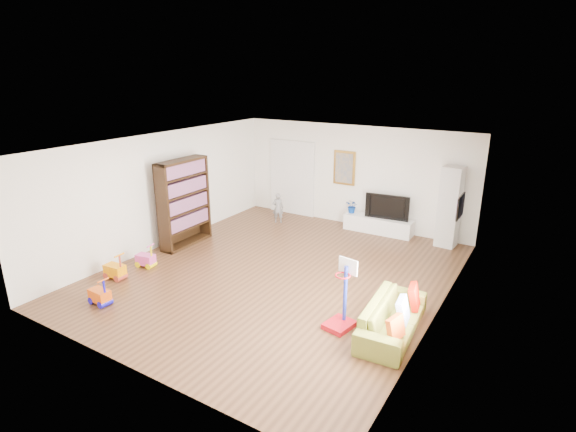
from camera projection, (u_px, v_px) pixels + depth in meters
The scene contains 25 objects.
floor at pixel (278, 273), 9.41m from camera, with size 6.50×7.50×0.00m, color brown.
ceiling at pixel (277, 144), 8.57m from camera, with size 6.50×7.50×0.00m, color white.
wall_back at pixel (353, 176), 12.03m from camera, with size 6.50×0.00×2.70m, color white.
wall_front at pixel (125, 284), 5.95m from camera, with size 6.50×0.00×2.70m, color white.
wall_left at pixel (162, 190), 10.61m from camera, with size 0.00×7.50×2.70m, color silver.
wall_right at pixel (444, 243), 7.37m from camera, with size 0.00×7.50×2.70m, color white.
navy_accent at pixel (464, 194), 8.36m from camera, with size 0.01×3.20×1.70m, color black.
olive_wainscot at pixel (455, 261), 8.78m from camera, with size 0.01×3.20×1.00m, color brown.
doorway at pixel (292, 179), 13.03m from camera, with size 1.45×0.06×2.10m, color white.
painting_back at pixel (344, 168), 12.06m from camera, with size 0.62×0.06×0.92m, color gold.
artwork_right at pixel (460, 206), 8.65m from camera, with size 0.04×0.56×0.46m, color #7F3F8C.
media_console at pixel (378, 225), 11.71m from camera, with size 1.79×0.45×0.42m, color white.
tall_cabinet at pixel (450, 207), 10.61m from camera, with size 0.45×0.45×1.95m, color silver.
bookshelf at pixel (184, 203), 10.68m from camera, with size 0.37×1.43×2.09m, color black.
sofa at pixel (392, 317), 7.21m from camera, with size 1.86×0.73×0.54m, color olive.
basketball_hoop at pixel (340, 295), 7.24m from camera, with size 0.41×0.50×1.18m, color #B00D19.
ride_on_yellow at pixel (114, 266), 9.08m from camera, with size 0.42×0.26×0.56m, color #FF9500.
ride_on_orange at pixel (99, 291), 8.09m from camera, with size 0.40×0.25×0.53m, color #E0510C.
ride_on_pink at pixel (145, 255), 9.64m from camera, with size 0.39×0.24×0.52m, color #EA4AAC.
child at pixel (278, 208), 12.41m from camera, with size 0.31×0.20×0.84m, color gray.
tv at pixel (388, 206), 11.50m from camera, with size 1.12×0.15×0.65m, color black.
vase_plant at pixel (352, 206), 11.95m from camera, with size 0.33×0.29×0.37m, color #083697.
pillow_left at pixel (396, 328), 6.63m from camera, with size 0.09×0.34×0.34m, color #B54111.
pillow_center at pixel (403, 310), 7.11m from camera, with size 0.10×0.39×0.39m, color white.
pillow_right at pixel (414, 297), 7.54m from camera, with size 0.10×0.39×0.39m, color #B40E00.
Camera 1 is at (4.66, -7.20, 4.06)m, focal length 28.00 mm.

